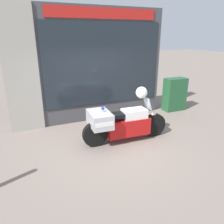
# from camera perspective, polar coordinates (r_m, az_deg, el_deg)

# --- Properties ---
(ground_plane) EXTENTS (60.00, 60.00, 0.00)m
(ground_plane) POSITION_cam_1_polar(r_m,az_deg,el_deg) (6.09, 0.56, -7.75)
(ground_plane) COLOR gray
(shop_building) EXTENTS (5.16, 0.55, 3.64)m
(shop_building) POSITION_cam_1_polar(r_m,az_deg,el_deg) (7.23, -9.03, 11.64)
(shop_building) COLOR #424247
(shop_building) RESTS_ON ground
(window_display) EXTENTS (3.75, 0.30, 1.88)m
(window_display) POSITION_cam_1_polar(r_m,az_deg,el_deg) (7.80, -2.79, 2.10)
(window_display) COLOR slate
(window_display) RESTS_ON ground
(paramedic_motorcycle) EXTENTS (2.45, 0.82, 1.19)m
(paramedic_motorcycle) POSITION_cam_1_polar(r_m,az_deg,el_deg) (5.87, 2.09, -2.89)
(paramedic_motorcycle) COLOR black
(paramedic_motorcycle) RESTS_ON ground
(utility_cabinet) EXTENTS (0.84, 0.44, 1.25)m
(utility_cabinet) POSITION_cam_1_polar(r_m,az_deg,el_deg) (8.75, 16.04, 4.45)
(utility_cabinet) COLOR #235633
(utility_cabinet) RESTS_ON ground
(white_helmet) EXTENTS (0.31, 0.31, 0.31)m
(white_helmet) POSITION_cam_1_polar(r_m,az_deg,el_deg) (5.88, 7.72, 5.07)
(white_helmet) COLOR white
(white_helmet) RESTS_ON paramedic_motorcycle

